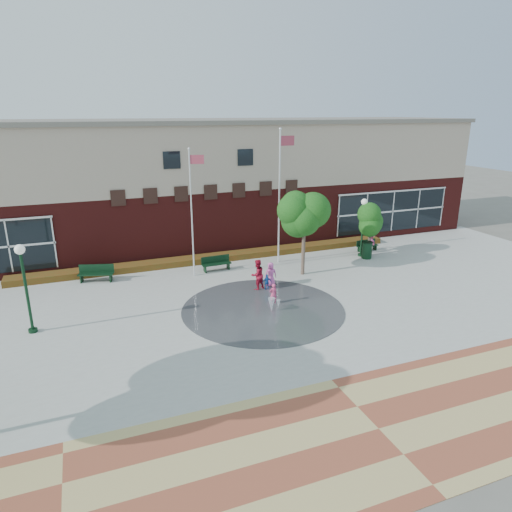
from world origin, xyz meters
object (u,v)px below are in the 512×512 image
object	(u,v)px
flagpole_left	(192,207)
flagpole_right	(280,190)
bench_left	(96,277)
child_splash	(273,294)
trash_can	(367,250)

from	to	relation	value
flagpole_left	flagpole_right	size ratio (longest dim) A/B	0.89
flagpole_left	bench_left	size ratio (longest dim) A/B	3.66
child_splash	flagpole_left	bearing A→B (deg)	-67.03
child_splash	trash_can	bearing A→B (deg)	-155.06
bench_left	trash_can	world-z (taller)	trash_can
flagpole_right	child_splash	world-z (taller)	flagpole_right
flagpole_left	bench_left	xyz separation A→B (m)	(-5.77, 1.09, -4.01)
flagpole_right	trash_can	size ratio (longest dim) A/B	7.33
flagpole_left	flagpole_right	distance (m)	6.01
flagpole_left	bench_left	bearing A→B (deg)	-174.81
child_splash	bench_left	bearing A→B (deg)	-41.73
bench_left	child_splash	world-z (taller)	child_splash
flagpole_right	trash_can	world-z (taller)	flagpole_right
bench_left	child_splash	distance (m)	11.00
flagpole_left	bench_left	world-z (taller)	flagpole_left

